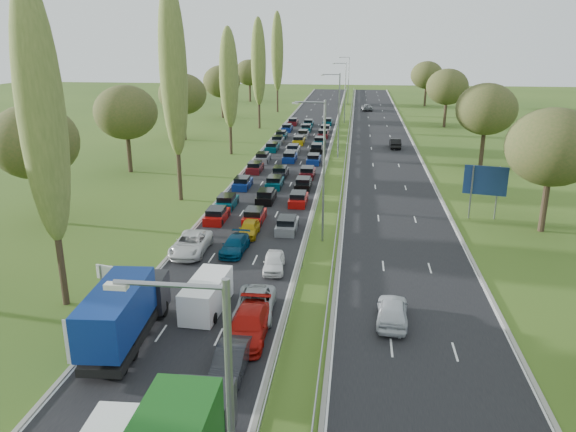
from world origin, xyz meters
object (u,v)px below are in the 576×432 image
(info_sign, at_px, (106,275))
(direction_sign, at_px, (485,183))
(white_van_rear, at_px, (208,293))
(blue_lorry, at_px, (124,312))
(near_car_2, at_px, (191,244))

(info_sign, distance_m, direction_sign, 35.33)
(white_van_rear, distance_m, direction_sign, 30.56)
(white_van_rear, distance_m, info_sign, 7.48)
(blue_lorry, bearing_deg, info_sign, 118.60)
(white_van_rear, bearing_deg, near_car_2, 115.71)
(white_van_rear, xyz_separation_m, direction_sign, (21.44, 21.64, 2.49))
(near_car_2, relative_size, white_van_rear, 1.07)
(near_car_2, xyz_separation_m, white_van_rear, (3.89, -9.43, 0.28))
(info_sign, relative_size, direction_sign, 0.40)
(blue_lorry, height_order, direction_sign, direction_sign)
(direction_sign, bearing_deg, white_van_rear, -134.73)
(white_van_rear, height_order, direction_sign, direction_sign)
(blue_lorry, bearing_deg, direction_sign, 42.65)
(blue_lorry, relative_size, info_sign, 4.21)
(near_car_2, bearing_deg, direction_sign, 25.11)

